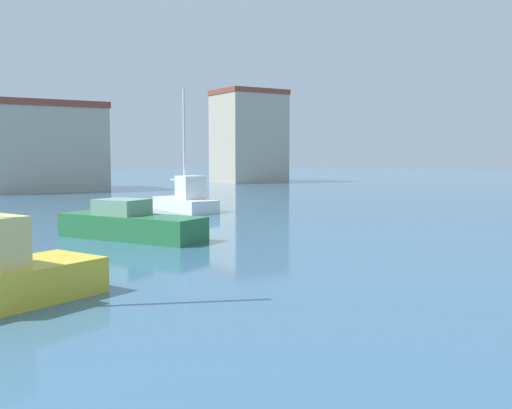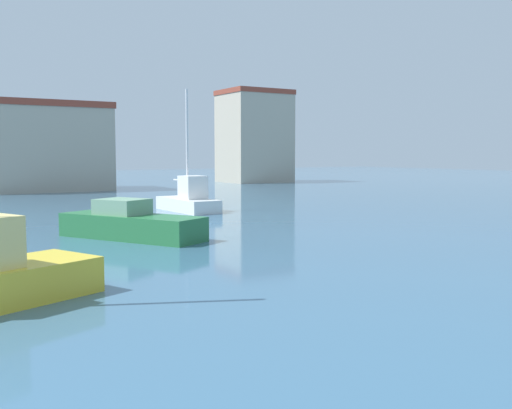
% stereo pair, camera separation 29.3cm
% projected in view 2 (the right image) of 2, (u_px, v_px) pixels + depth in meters
% --- Properties ---
extents(water, '(160.00, 160.00, 0.00)m').
position_uv_depth(water, '(218.00, 216.00, 28.22)').
color(water, '#38607F').
rests_on(water, ground).
extents(sailboat_white_inner_mooring, '(1.68, 4.53, 6.22)m').
position_uv_depth(sailboat_white_inner_mooring, '(189.00, 200.00, 30.24)').
color(sailboat_white_inner_mooring, white).
rests_on(sailboat_white_inner_mooring, water).
extents(motorboat_green_distant_east, '(4.01, 5.50, 1.37)m').
position_uv_depth(motorboat_green_distant_east, '(130.00, 224.00, 20.52)').
color(motorboat_green_distant_east, '#28703D').
rests_on(motorboat_green_distant_east, water).
extents(warehouse_block, '(10.50, 7.87, 7.01)m').
position_uv_depth(warehouse_block, '(38.00, 147.00, 47.40)').
color(warehouse_block, '#B2A893').
rests_on(warehouse_block, ground).
extents(harbor_office, '(6.60, 5.65, 9.50)m').
position_uv_depth(harbor_office, '(254.00, 136.00, 61.54)').
color(harbor_office, '#B2A893').
rests_on(harbor_office, ground).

